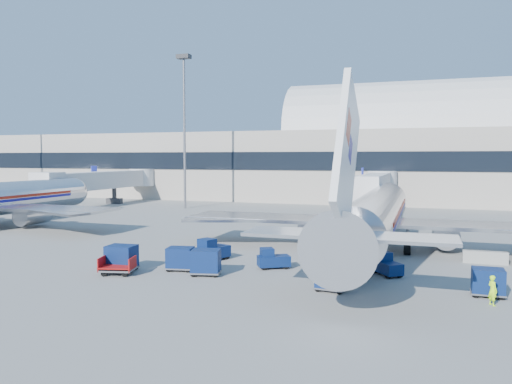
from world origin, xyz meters
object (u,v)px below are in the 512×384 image
(tug_lead, at_px, (272,259))
(cart_open_red, at_px, (118,268))
(jetbridge_near, at_px, (375,185))
(barrier_near, at_px, (485,257))
(cart_train_b, at_px, (180,258))
(cart_solo_near, at_px, (331,277))
(ramp_worker, at_px, (493,290))
(tug_left, at_px, (212,250))
(jetbridge_mid, at_px, (106,180))
(tug_right, at_px, (386,265))
(cart_solo_far, at_px, (488,282))
(mast_west, at_px, (184,108))
(cart_train_c, at_px, (122,257))
(cart_train_a, at_px, (206,262))
(airliner_main, at_px, (375,215))

(tug_lead, height_order, cart_open_red, tug_lead)
(jetbridge_near, distance_m, barrier_near, 30.82)
(cart_train_b, distance_m, cart_solo_near, 10.72)
(jetbridge_near, relative_size, ramp_worker, 17.53)
(tug_left, bearing_deg, jetbridge_mid, 68.14)
(tug_lead, distance_m, cart_train_b, 6.26)
(tug_right, height_order, tug_left, tug_left)
(cart_solo_far, bearing_deg, ramp_worker, -88.94)
(mast_west, relative_size, ramp_worker, 14.41)
(jetbridge_mid, xyz_separation_m, tug_right, (45.94, -34.64, -3.28))
(ramp_worker, bearing_deg, barrier_near, -36.39)
(cart_train_c, bearing_deg, cart_train_a, 1.99)
(cart_open_red, bearing_deg, airliner_main, 28.45)
(tug_right, xyz_separation_m, cart_train_a, (-11.06, -3.83, 0.24))
(barrier_near, xyz_separation_m, cart_solo_near, (-9.16, -10.85, 0.35))
(tug_lead, xyz_separation_m, tug_left, (-5.02, 1.07, 0.11))
(jetbridge_mid, height_order, tug_lead, jetbridge_mid)
(mast_west, relative_size, cart_solo_near, 12.19)
(cart_solo_near, bearing_deg, jetbridge_mid, 144.78)
(tug_lead, xyz_separation_m, cart_train_b, (-5.69, -2.60, 0.19))
(tug_lead, relative_size, tug_right, 1.00)
(cart_solo_near, bearing_deg, tug_lead, 144.67)
(tug_left, bearing_deg, mast_west, 53.44)
(tug_right, relative_size, cart_solo_near, 1.30)
(jetbridge_near, bearing_deg, mast_west, -178.32)
(airliner_main, relative_size, cart_train_b, 18.64)
(mast_west, xyz_separation_m, cart_train_b, (18.29, -36.98, -13.96))
(cart_solo_near, bearing_deg, cart_train_c, -174.87)
(mast_west, distance_m, cart_solo_far, 54.43)
(tug_right, bearing_deg, tug_lead, -122.69)
(barrier_near, height_order, tug_left, tug_left)
(cart_train_a, relative_size, cart_train_b, 1.08)
(tug_left, height_order, cart_open_red, tug_left)
(cart_train_a, bearing_deg, jetbridge_mid, 118.99)
(jetbridge_mid, bearing_deg, tug_lead, -42.51)
(jetbridge_near, relative_size, mast_west, 1.22)
(airliner_main, relative_size, mast_west, 1.65)
(airliner_main, relative_size, cart_train_a, 17.18)
(cart_solo_near, height_order, ramp_worker, ramp_worker)
(cart_train_b, xyz_separation_m, cart_solo_far, (18.89, -0.25, -0.01))
(barrier_near, bearing_deg, cart_solo_near, -130.16)
(tug_left, distance_m, cart_solo_far, 18.63)
(airliner_main, height_order, cart_train_b, airliner_main)
(barrier_near, bearing_deg, tug_right, -137.93)
(tug_left, height_order, cart_solo_far, tug_left)
(cart_train_c, bearing_deg, barrier_near, 19.44)
(tug_lead, relative_size, cart_solo_far, 1.38)
(jetbridge_mid, bearing_deg, cart_train_c, -53.46)
(tug_lead, bearing_deg, cart_train_c, 172.49)
(barrier_near, relative_size, tug_right, 1.24)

